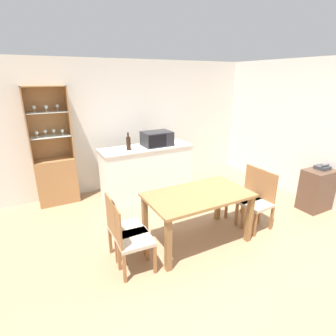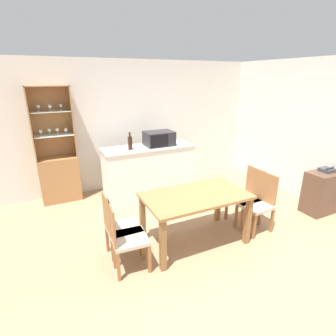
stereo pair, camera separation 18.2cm
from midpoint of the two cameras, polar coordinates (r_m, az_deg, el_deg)
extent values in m
plane|color=#A37F5B|center=(3.84, 9.69, -16.43)|extent=(18.00, 18.00, 0.00)
cube|color=silver|center=(5.55, -5.35, 9.34)|extent=(6.80, 0.06, 2.55)
cube|color=silver|center=(5.36, 31.98, 6.14)|extent=(0.06, 4.60, 2.55)
cube|color=white|center=(5.09, -3.16, -0.87)|extent=(1.70, 0.56, 0.95)
cube|color=beige|center=(4.94, -3.27, 4.50)|extent=(1.73, 0.59, 0.03)
cube|color=#A37042|center=(5.25, -21.48, -2.27)|extent=(0.69, 0.36, 0.83)
cube|color=#A37042|center=(5.16, -23.07, 9.25)|extent=(0.69, 0.02, 1.26)
cube|color=#A37042|center=(4.99, -26.79, 8.43)|extent=(0.02, 0.36, 1.26)
cube|color=#A37042|center=(5.02, -19.12, 9.48)|extent=(0.02, 0.36, 1.26)
cube|color=#A37042|center=(4.93, -23.91, 16.03)|extent=(0.69, 0.36, 0.02)
cube|color=silver|center=(5.03, -22.63, 6.59)|extent=(0.64, 0.31, 0.01)
cube|color=silver|center=(4.96, -23.25, 11.25)|extent=(0.64, 0.31, 0.01)
cylinder|color=silver|center=(5.00, -24.93, 6.31)|extent=(0.04, 0.04, 0.01)
cylinder|color=silver|center=(5.00, -24.98, 6.65)|extent=(0.01, 0.01, 0.06)
sphere|color=silver|center=(4.99, -25.07, 7.22)|extent=(0.06, 0.06, 0.06)
cylinder|color=silver|center=(4.98, -25.36, 11.07)|extent=(0.04, 0.04, 0.01)
cylinder|color=silver|center=(4.97, -25.42, 11.42)|extent=(0.01, 0.01, 0.06)
sphere|color=silver|center=(4.97, -25.50, 12.00)|extent=(0.06, 0.06, 0.06)
cylinder|color=silver|center=(5.05, -23.43, 6.64)|extent=(0.04, 0.04, 0.01)
cylinder|color=silver|center=(5.05, -23.47, 6.97)|extent=(0.01, 0.01, 0.06)
sphere|color=silver|center=(5.04, -23.55, 7.54)|extent=(0.06, 0.06, 0.06)
cylinder|color=silver|center=(4.94, -23.25, 11.31)|extent=(0.04, 0.04, 0.01)
cylinder|color=silver|center=(4.93, -23.29, 11.65)|extent=(0.01, 0.01, 0.06)
sphere|color=silver|center=(4.93, -23.37, 12.24)|extent=(0.06, 0.06, 0.06)
cylinder|color=silver|center=(5.06, -21.90, 6.84)|extent=(0.04, 0.04, 0.01)
cylinder|color=silver|center=(5.05, -21.94, 7.18)|extent=(0.01, 0.01, 0.06)
sphere|color=silver|center=(5.04, -22.02, 7.75)|extent=(0.06, 0.06, 0.06)
cylinder|color=silver|center=(5.01, -21.21, 11.66)|extent=(0.04, 0.04, 0.01)
cylinder|color=silver|center=(5.01, -21.25, 12.00)|extent=(0.01, 0.01, 0.06)
sphere|color=silver|center=(5.00, -21.33, 12.58)|extent=(0.06, 0.06, 0.06)
cylinder|color=silver|center=(5.01, -20.30, 6.92)|extent=(0.04, 0.04, 0.01)
cylinder|color=silver|center=(5.00, -20.34, 7.26)|extent=(0.01, 0.01, 0.06)
sphere|color=silver|center=(4.99, -20.41, 7.84)|extent=(0.06, 0.06, 0.06)
cube|color=olive|center=(3.56, 7.50, -6.00)|extent=(1.41, 0.81, 0.04)
cube|color=olive|center=(3.21, 0.57, -16.52)|extent=(0.07, 0.07, 0.70)
cube|color=olive|center=(3.86, 18.30, -10.90)|extent=(0.07, 0.07, 0.70)
cube|color=olive|center=(3.74, -4.15, -10.89)|extent=(0.07, 0.07, 0.70)
cube|color=olive|center=(4.32, 12.05, -6.98)|extent=(0.07, 0.07, 0.70)
cube|color=#C1B299|center=(4.19, 19.66, -7.76)|extent=(0.43, 0.43, 0.05)
cube|color=#936038|center=(4.23, 21.82, -4.01)|extent=(0.04, 0.38, 0.46)
cube|color=#936038|center=(4.06, 19.47, -12.06)|extent=(0.04, 0.04, 0.38)
cube|color=#936038|center=(4.27, 15.81, -9.99)|extent=(0.04, 0.04, 0.38)
cube|color=#936038|center=(4.32, 22.83, -10.54)|extent=(0.04, 0.04, 0.38)
cube|color=#936038|center=(4.52, 19.22, -8.70)|extent=(0.04, 0.04, 0.38)
cube|color=#C1B299|center=(3.44, -8.08, -12.93)|extent=(0.41, 0.41, 0.05)
cube|color=#936038|center=(3.27, -11.58, -9.85)|extent=(0.02, 0.38, 0.46)
cube|color=#936038|center=(3.75, -6.07, -13.72)|extent=(0.04, 0.04, 0.38)
cube|color=#936038|center=(3.47, -3.91, -16.75)|extent=(0.04, 0.04, 0.38)
cube|color=#936038|center=(3.67, -11.66, -14.88)|extent=(0.04, 0.04, 0.38)
cube|color=#936038|center=(3.38, -10.00, -18.14)|extent=(0.04, 0.04, 0.38)
cube|color=#C1B299|center=(4.34, 17.42, -6.52)|extent=(0.42, 0.42, 0.05)
cube|color=#936038|center=(4.38, 19.59, -2.94)|extent=(0.03, 0.38, 0.46)
cube|color=#936038|center=(4.21, 17.05, -10.62)|extent=(0.04, 0.04, 0.38)
cube|color=#936038|center=(4.44, 13.77, -8.64)|extent=(0.04, 0.04, 0.38)
cube|color=#936038|center=(4.45, 20.53, -9.31)|extent=(0.04, 0.04, 0.38)
cube|color=#936038|center=(4.67, 17.24, -7.52)|extent=(0.04, 0.04, 0.38)
cube|color=#C1B299|center=(3.25, -6.72, -15.04)|extent=(0.43, 0.43, 0.05)
cube|color=#936038|center=(3.08, -10.48, -11.77)|extent=(0.04, 0.38, 0.46)
cube|color=#936038|center=(3.56, -4.43, -15.74)|extent=(0.04, 0.04, 0.38)
cube|color=#936038|center=(3.27, -2.37, -19.21)|extent=(0.04, 0.04, 0.38)
cube|color=#936038|center=(3.49, -10.46, -16.82)|extent=(0.04, 0.04, 0.38)
cube|color=#936038|center=(3.20, -9.02, -20.53)|extent=(0.04, 0.04, 0.38)
cube|color=#232328|center=(4.99, -0.92, 6.45)|extent=(0.54, 0.40, 0.27)
cube|color=black|center=(4.78, -0.74, 5.87)|extent=(0.35, 0.01, 0.23)
cylinder|color=black|center=(4.74, -7.15, 5.38)|extent=(0.08, 0.08, 0.23)
cylinder|color=black|center=(4.70, -7.23, 7.24)|extent=(0.03, 0.03, 0.08)
cube|color=brown|center=(5.21, 31.15, -4.61)|extent=(0.52, 0.37, 0.73)
cube|color=brown|center=(5.20, 31.22, -4.24)|extent=(0.48, 0.33, 0.02)
cube|color=#38383D|center=(5.15, 32.19, -0.36)|extent=(0.21, 0.20, 0.06)
cylinder|color=#38383D|center=(5.12, 32.65, 0.01)|extent=(0.19, 0.03, 0.03)
camera|label=1|loc=(0.09, -88.76, 0.43)|focal=28.00mm
camera|label=2|loc=(0.09, 91.24, -0.43)|focal=28.00mm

